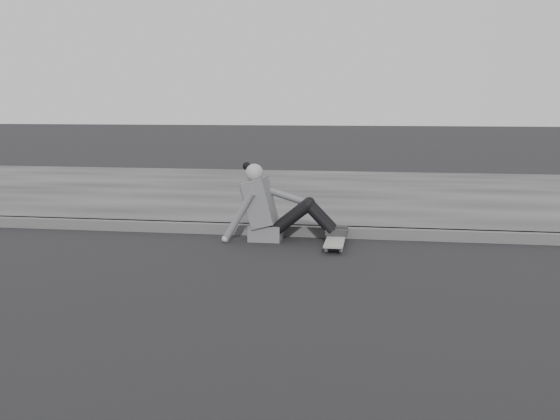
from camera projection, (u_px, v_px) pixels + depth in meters
The scene contains 5 objects.
ground at pixel (559, 321), 4.42m from camera, with size 80.00×80.00×0.00m, color black.
curb at pixel (494, 237), 6.92m from camera, with size 24.00×0.16×0.12m, color #494949.
sidewalk at pixel (459, 197), 9.86m from camera, with size 24.00×6.00×0.12m, color #3B3B3B.
skateboard at pixel (335, 241), 6.68m from camera, with size 0.20×0.78×0.09m.
seated_woman at pixel (272, 208), 6.98m from camera, with size 1.38×0.46×0.88m.
Camera 1 is at (-1.32, -4.47, 1.52)m, focal length 40.00 mm.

